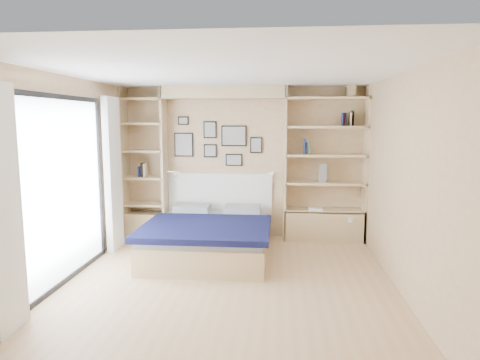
{
  "coord_description": "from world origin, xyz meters",
  "views": [
    {
      "loc": [
        0.6,
        -4.86,
        1.96
      ],
      "look_at": [
        0.07,
        0.9,
        1.15
      ],
      "focal_mm": 32.0,
      "sensor_mm": 36.0,
      "label": 1
    }
  ],
  "objects": [
    {
      "name": "ground",
      "position": [
        0.0,
        0.0,
        0.0
      ],
      "size": [
        4.5,
        4.5,
        0.0
      ],
      "primitive_type": "plane",
      "color": "tan",
      "rests_on": "ground"
    },
    {
      "name": "room_shell",
      "position": [
        -0.39,
        1.52,
        1.08
      ],
      "size": [
        4.5,
        4.5,
        4.5
      ],
      "color": "#D4B183",
      "rests_on": "ground"
    },
    {
      "name": "bed",
      "position": [
        -0.39,
        1.17,
        0.28
      ],
      "size": [
        1.76,
        2.16,
        1.07
      ],
      "color": "#D3BD80",
      "rests_on": "ground"
    },
    {
      "name": "photo_gallery",
      "position": [
        -0.45,
        2.22,
        1.6
      ],
      "size": [
        1.48,
        0.02,
        0.82
      ],
      "color": "black",
      "rests_on": "ground"
    },
    {
      "name": "reading_lamps",
      "position": [
        -0.3,
        2.0,
        1.1
      ],
      "size": [
        1.92,
        0.12,
        0.15
      ],
      "color": "silver",
      "rests_on": "ground"
    },
    {
      "name": "shelf_decor",
      "position": [
        1.1,
        2.07,
        1.71
      ],
      "size": [
        3.54,
        0.23,
        2.03
      ],
      "color": "navy",
      "rests_on": "ground"
    },
    {
      "name": "deck_chair",
      "position": [
        -2.89,
        0.07,
        0.32
      ],
      "size": [
        0.45,
        0.7,
        0.68
      ],
      "rotation": [
        0.0,
        0.0,
        0.06
      ],
      "color": "tan",
      "rests_on": "ground"
    }
  ]
}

